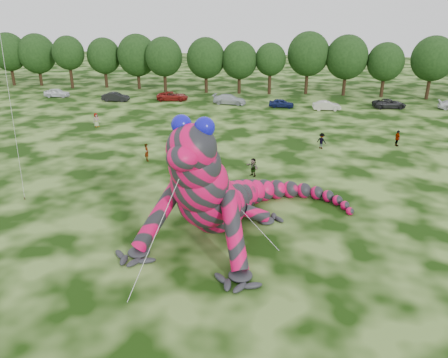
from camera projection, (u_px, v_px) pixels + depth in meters
name	position (u px, v px, depth m)	size (l,w,h in m)	color
ground	(181.00, 290.00, 24.30)	(240.00, 240.00, 0.00)	#16330A
inflatable_gecko	(222.00, 166.00, 29.75)	(15.26, 18.12, 9.06)	#D5084C
tree_1	(10.00, 59.00, 82.82)	(6.74, 6.07, 9.81)	black
tree_2	(38.00, 60.00, 82.69)	(7.04, 6.34, 9.64)	black
tree_3	(69.00, 62.00, 80.09)	(5.81, 5.23, 9.44)	black
tree_4	(105.00, 63.00, 80.75)	(6.22, 5.60, 9.06)	black
tree_5	(138.00, 62.00, 79.38)	(7.16, 6.44, 9.80)	black
tree_6	(164.00, 64.00, 77.00)	(6.52, 5.86, 9.49)	black
tree_7	(206.00, 65.00, 75.99)	(6.68, 6.01, 9.48)	black
tree_8	(239.00, 67.00, 75.37)	(6.14, 5.53, 8.94)	black
tree_9	(270.00, 69.00, 74.96)	(5.27, 4.74, 8.68)	black
tree_10	(308.00, 63.00, 74.79)	(7.09, 6.38, 10.50)	black
tree_11	(346.00, 65.00, 73.57)	(7.01, 6.31, 10.07)	black
tree_12	(385.00, 70.00, 72.42)	(5.99, 5.39, 8.97)	black
tree_13	(431.00, 68.00, 70.57)	(6.83, 6.15, 10.13)	black
car_0	(57.00, 93.00, 73.88)	(1.68, 4.19, 1.43)	white
car_1	(116.00, 97.00, 70.61)	(1.52, 4.35, 1.43)	black
car_2	(172.00, 96.00, 71.22)	(2.35, 5.10, 1.42)	maroon
car_3	(229.00, 99.00, 68.64)	(2.11, 5.19, 1.51)	silver
car_4	(281.00, 103.00, 66.56)	(1.52, 3.78, 1.29)	#131C4F
car_5	(327.00, 106.00, 64.76)	(1.43, 4.11, 1.35)	beige
car_6	(389.00, 104.00, 66.05)	(2.27, 4.92, 1.37)	#252527
spectator_2	(322.00, 141.00, 47.65)	(1.12, 0.64, 1.73)	gray
spectator_0	(147.00, 152.00, 43.85)	(0.66, 0.44, 1.82)	gray
spectator_5	(253.00, 167.00, 40.03)	(1.60, 0.51, 1.72)	gray
spectator_4	(96.00, 120.00, 55.97)	(0.87, 0.57, 1.79)	gray
spectator_3	(397.00, 138.00, 48.44)	(1.05, 0.44, 1.80)	gray
spectator_1	(174.00, 146.00, 45.84)	(0.88, 0.68, 1.80)	gray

